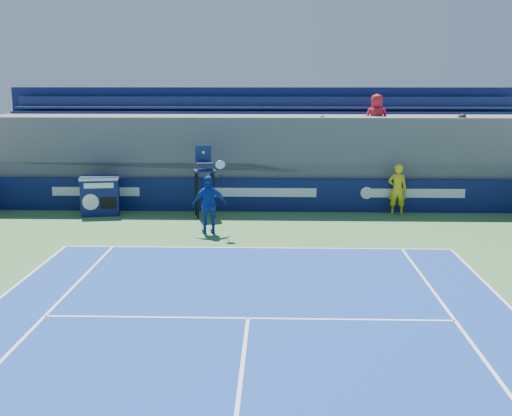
{
  "coord_description": "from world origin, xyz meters",
  "views": [
    {
      "loc": [
        0.54,
        -5.74,
        4.72
      ],
      "look_at": [
        0.0,
        11.5,
        1.25
      ],
      "focal_mm": 45.0,
      "sensor_mm": 36.0,
      "label": 1
    }
  ],
  "objects_px": {
    "ball_person": "(397,189)",
    "umpire_chair": "(204,173)",
    "match_clock": "(100,195)",
    "tennis_player": "(209,205)"
  },
  "relations": [
    {
      "from": "ball_person",
      "to": "tennis_player",
      "type": "distance_m",
      "value": 7.04
    },
    {
      "from": "match_clock",
      "to": "umpire_chair",
      "type": "bearing_deg",
      "value": -1.82
    },
    {
      "from": "ball_person",
      "to": "tennis_player",
      "type": "height_order",
      "value": "tennis_player"
    },
    {
      "from": "tennis_player",
      "to": "umpire_chair",
      "type": "bearing_deg",
      "value": 99.39
    },
    {
      "from": "umpire_chair",
      "to": "tennis_player",
      "type": "distance_m",
      "value": 2.64
    },
    {
      "from": "ball_person",
      "to": "match_clock",
      "type": "height_order",
      "value": "ball_person"
    },
    {
      "from": "ball_person",
      "to": "tennis_player",
      "type": "relative_size",
      "value": 0.7
    },
    {
      "from": "ball_person",
      "to": "umpire_chair",
      "type": "height_order",
      "value": "umpire_chair"
    },
    {
      "from": "match_clock",
      "to": "tennis_player",
      "type": "height_order",
      "value": "tennis_player"
    },
    {
      "from": "match_clock",
      "to": "umpire_chair",
      "type": "distance_m",
      "value": 3.79
    }
  ]
}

